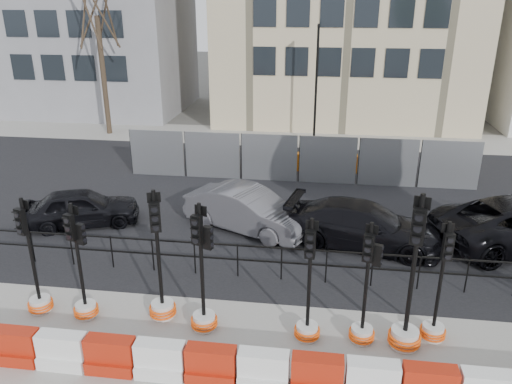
# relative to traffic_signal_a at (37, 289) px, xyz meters

# --- Properties ---
(ground) EXTENTS (120.00, 120.00, 0.00)m
(ground) POSITION_rel_traffic_signal_a_xyz_m (5.74, 1.04, -0.62)
(ground) COLOR #51514C
(ground) RESTS_ON ground
(road) EXTENTS (40.00, 14.00, 0.03)m
(road) POSITION_rel_traffic_signal_a_xyz_m (5.74, 8.04, -0.61)
(road) COLOR black
(road) RESTS_ON ground
(sidewalk_far) EXTENTS (40.00, 4.00, 0.02)m
(sidewalk_far) POSITION_rel_traffic_signal_a_xyz_m (5.74, 17.04, -0.61)
(sidewalk_far) COLOR gray
(sidewalk_far) RESTS_ON ground
(building_grey) EXTENTS (11.00, 9.06, 14.00)m
(building_grey) POSITION_rel_traffic_signal_a_xyz_m (-8.26, 23.03, 6.38)
(building_grey) COLOR gray
(building_grey) RESTS_ON ground
(kerb_railing) EXTENTS (18.00, 0.04, 1.00)m
(kerb_railing) POSITION_rel_traffic_signal_a_xyz_m (5.74, 2.24, 0.06)
(kerb_railing) COLOR black
(kerb_railing) RESTS_ON ground
(heras_fencing) EXTENTS (14.33, 1.72, 2.00)m
(heras_fencing) POSITION_rel_traffic_signal_a_xyz_m (5.25, 10.76, 0.09)
(heras_fencing) COLOR gray
(heras_fencing) RESTS_ON ground
(lamp_post_far) EXTENTS (0.12, 0.56, 6.00)m
(lamp_post_far) POSITION_rel_traffic_signal_a_xyz_m (6.24, 16.02, 2.60)
(lamp_post_far) COLOR black
(lamp_post_far) RESTS_ON ground
(tree_bare_far) EXTENTS (2.00, 2.00, 9.00)m
(tree_bare_far) POSITION_rel_traffic_signal_a_xyz_m (-5.26, 16.54, 6.03)
(tree_bare_far) COLOR #473828
(tree_bare_far) RESTS_ON ground
(barrier_row) EXTENTS (15.70, 0.50, 0.80)m
(barrier_row) POSITION_rel_traffic_signal_a_xyz_m (5.74, -1.76, -0.26)
(barrier_row) COLOR #B3250E
(barrier_row) RESTS_ON ground
(traffic_signal_a) EXTENTS (0.59, 0.59, 3.02)m
(traffic_signal_a) POSITION_rel_traffic_signal_a_xyz_m (0.00, 0.00, 0.00)
(traffic_signal_a) COLOR silver
(traffic_signal_a) RESTS_ON ground
(traffic_signal_b) EXTENTS (0.59, 0.59, 2.97)m
(traffic_signal_b) POSITION_rel_traffic_signal_a_xyz_m (1.22, -0.06, 0.09)
(traffic_signal_b) COLOR silver
(traffic_signal_b) RESTS_ON ground
(traffic_signal_c) EXTENTS (0.65, 0.65, 3.30)m
(traffic_signal_c) POSITION_rel_traffic_signal_a_xyz_m (3.06, 0.18, 0.06)
(traffic_signal_c) COLOR silver
(traffic_signal_c) RESTS_ON ground
(traffic_signal_d) EXTENTS (0.63, 0.63, 3.17)m
(traffic_signal_d) POSITION_rel_traffic_signal_a_xyz_m (4.15, -0.14, 0.13)
(traffic_signal_d) COLOR silver
(traffic_signal_d) RESTS_ON ground
(traffic_signal_e) EXTENTS (0.59, 0.59, 2.99)m
(traffic_signal_e) POSITION_rel_traffic_signal_a_xyz_m (6.53, -0.18, -0.01)
(traffic_signal_e) COLOR silver
(traffic_signal_e) RESTS_ON ground
(traffic_signal_f) EXTENTS (0.58, 0.58, 2.93)m
(traffic_signal_f) POSITION_rel_traffic_signal_a_xyz_m (7.76, -0.10, 0.08)
(traffic_signal_f) COLOR silver
(traffic_signal_f) RESTS_ON ground
(traffic_signal_g) EXTENTS (0.72, 0.72, 3.65)m
(traffic_signal_g) POSITION_rel_traffic_signal_a_xyz_m (8.66, -0.17, 0.13)
(traffic_signal_g) COLOR silver
(traffic_signal_g) RESTS_ON ground
(traffic_signal_h) EXTENTS (0.57, 0.57, 2.92)m
(traffic_signal_h) POSITION_rel_traffic_signal_a_xyz_m (9.35, 0.20, -0.02)
(traffic_signal_h) COLOR silver
(traffic_signal_h) RESTS_ON ground
(car_a) EXTENTS (3.99, 4.74, 1.27)m
(car_a) POSITION_rel_traffic_signal_a_xyz_m (-1.22, 4.88, 0.01)
(car_a) COLOR black
(car_a) RESTS_ON ground
(car_b) EXTENTS (4.79, 5.47, 1.42)m
(car_b) POSITION_rel_traffic_signal_a_xyz_m (4.36, 5.26, 0.09)
(car_b) COLOR #56565C
(car_b) RESTS_ON ground
(car_c) EXTENTS (3.88, 5.55, 1.38)m
(car_c) POSITION_rel_traffic_signal_a_xyz_m (8.06, 4.62, 0.07)
(car_c) COLOR black
(car_c) RESTS_ON ground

